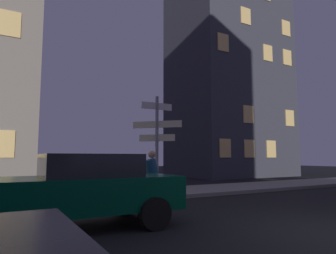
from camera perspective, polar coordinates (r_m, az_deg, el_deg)
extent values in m
cube|color=gray|center=(11.72, -0.21, -12.43)|extent=(40.00, 2.75, 0.14)
cylinder|color=gray|center=(10.41, -2.16, -3.42)|extent=(0.12, 0.12, 3.43)
cube|color=white|center=(10.56, -2.13, 4.00)|extent=(1.19, 0.03, 0.24)
cube|color=beige|center=(10.46, -2.14, 0.50)|extent=(1.29, 1.29, 0.24)
cube|color=beige|center=(10.42, -2.15, -2.08)|extent=(0.94, 0.94, 0.24)
cube|color=#05472D|center=(6.36, -17.79, -12.15)|extent=(4.29, 1.68, 0.67)
cube|color=#23282D|center=(6.39, -14.78, -7.09)|extent=(1.85, 1.54, 0.46)
cylinder|color=black|center=(6.08, -2.51, -16.22)|extent=(0.64, 0.22, 0.64)
cylinder|color=black|center=(7.60, -8.34, -14.07)|extent=(0.64, 0.22, 0.64)
torus|color=black|center=(8.44, -7.16, -12.98)|extent=(0.72, 0.08, 0.72)
torus|color=black|center=(8.93, -0.52, -12.63)|extent=(0.72, 0.08, 0.72)
cylinder|color=black|center=(8.64, -3.73, -11.17)|extent=(1.00, 0.07, 0.04)
cylinder|color=navy|center=(8.66, -3.11, -8.02)|extent=(0.46, 0.33, 0.61)
sphere|color=tan|center=(8.65, -3.10, -5.27)|extent=(0.22, 0.22, 0.22)
cylinder|color=black|center=(8.59, -3.15, -11.41)|extent=(0.34, 0.13, 0.55)
cylinder|color=black|center=(8.75, -3.71, -11.31)|extent=(0.34, 0.13, 0.55)
cube|color=#F2C672|center=(14.76, -29.03, -2.83)|extent=(0.90, 0.06, 1.20)
cube|color=#F2C672|center=(15.93, -28.02, 17.10)|extent=(0.90, 0.06, 1.20)
cube|color=#383842|center=(24.91, 11.34, 10.82)|extent=(8.30, 6.45, 17.01)
cube|color=#F2C672|center=(19.39, 10.90, -4.00)|extent=(0.90, 0.06, 1.20)
cube|color=#F2C672|center=(20.78, 15.31, -4.01)|extent=(0.90, 0.06, 1.20)
cube|color=#F2C672|center=(22.28, 19.15, -4.00)|extent=(0.90, 0.06, 1.20)
cube|color=#F2C672|center=(20.98, 15.14, 2.38)|extent=(0.90, 0.06, 1.20)
cube|color=#F2C672|center=(24.03, 22.28, 1.59)|extent=(0.90, 0.06, 1.20)
cube|color=#F2C672|center=(20.81, 10.52, 15.65)|extent=(0.90, 0.06, 1.20)
cube|color=#F2C672|center=(23.53, 18.57, 13.30)|extent=(0.90, 0.06, 1.20)
cube|color=#F2C672|center=(25.03, 21.86, 12.25)|extent=(0.90, 0.06, 1.20)
cube|color=#F2C672|center=(23.02, 14.65, 19.90)|extent=(0.90, 0.06, 1.20)
cube|color=#F2C672|center=(25.83, 21.65, 17.19)|extent=(0.90, 0.06, 1.20)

